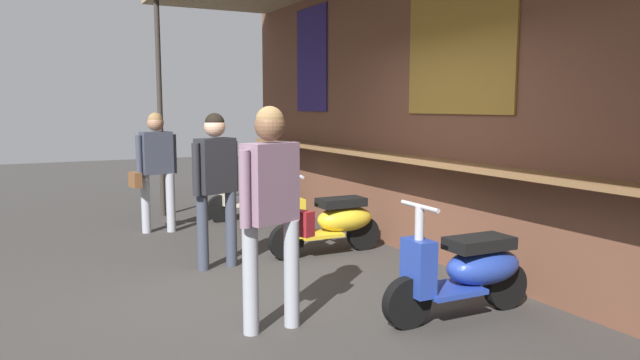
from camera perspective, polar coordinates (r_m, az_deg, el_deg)
The scene contains 8 objects.
ground_plane at distance 5.44m, azimuth -3.28°, elevation -11.12°, with size 29.63×29.63×0.00m, color #383533.
market_stall_facade at distance 6.16m, azimuth 12.91°, elevation 9.34°, with size 10.58×2.39×3.54m.
scooter_cream at distance 8.91m, azimuth -6.12°, elevation -1.35°, with size 0.49×1.40×0.97m.
scooter_yellow at distance 6.78m, azimuth 1.19°, elevation -4.02°, with size 0.46×1.40×0.97m.
scooter_blue at distance 4.93m, azimuth 14.20°, elevation -8.54°, with size 0.46×1.40×0.97m.
shopper_with_handbag at distance 8.14m, azimuth -15.79°, elevation 1.85°, with size 0.34×0.65×1.63m.
shopper_browsing at distance 4.38m, azimuth -4.72°, elevation -1.46°, with size 0.44×0.66×1.71m.
shopper_passing at distance 6.18m, azimuth -10.17°, elevation 0.59°, with size 0.32×0.54×1.64m.
Camera 1 is at (4.72, -2.09, 1.71)m, focal length 32.69 mm.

